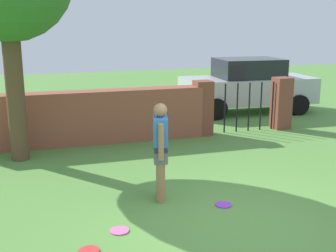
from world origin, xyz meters
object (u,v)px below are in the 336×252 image
at_px(person, 160,147).
at_px(frisbee_pink, 119,231).
at_px(car, 248,85).
at_px(frisbee_purple, 223,205).
at_px(frisbee_red, 89,251).

relative_size(person, frisbee_pink, 6.00).
xyz_separation_m(car, frisbee_purple, (-3.75, -6.55, -0.85)).
xyz_separation_m(person, frisbee_purple, (0.90, -0.53, -0.89)).
relative_size(frisbee_pink, frisbee_red, 1.00).
height_order(car, frisbee_pink, car).
distance_m(person, car, 7.60).
xyz_separation_m(frisbee_pink, frisbee_purple, (1.76, 0.38, 0.00)).
bearing_deg(person, frisbee_purple, 72.69).
bearing_deg(person, frisbee_red, -31.85).
bearing_deg(frisbee_pink, car, 51.50).
bearing_deg(car, frisbee_purple, 62.89).
relative_size(car, frisbee_purple, 15.83).
height_order(frisbee_purple, frisbee_red, same).
bearing_deg(person, frisbee_pink, -30.40).
bearing_deg(car, frisbee_red, 53.56).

